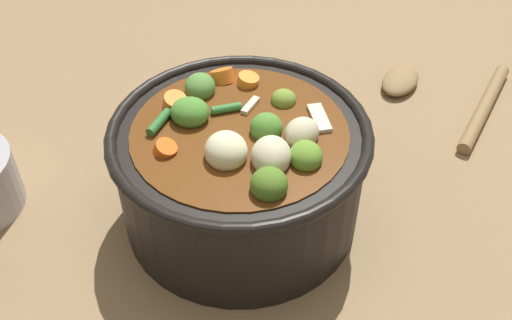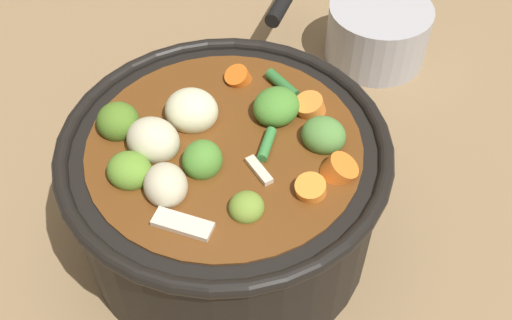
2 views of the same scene
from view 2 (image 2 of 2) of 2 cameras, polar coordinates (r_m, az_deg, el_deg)
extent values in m
plane|color=#8C704C|center=(0.58, -2.50, -6.73)|extent=(1.10, 1.10, 0.00)
cylinder|color=black|center=(0.53, -2.71, -3.07)|extent=(0.26, 0.26, 0.12)
torus|color=black|center=(0.49, -2.96, 1.30)|extent=(0.27, 0.27, 0.01)
cylinder|color=brown|center=(0.53, -2.73, -2.73)|extent=(0.22, 0.22, 0.11)
ellipsoid|color=#4C8C32|center=(0.50, 1.90, 4.98)|extent=(0.04, 0.04, 0.03)
ellipsoid|color=#508D33|center=(0.47, -4.74, -0.16)|extent=(0.04, 0.04, 0.03)
ellipsoid|color=olive|center=(0.47, -11.68, -1.00)|extent=(0.04, 0.04, 0.03)
ellipsoid|color=olive|center=(0.44, -0.90, -4.43)|extent=(0.03, 0.03, 0.02)
ellipsoid|color=#568D40|center=(0.49, 6.31, 2.30)|extent=(0.03, 0.04, 0.03)
ellipsoid|color=#527C26|center=(0.50, -12.69, 3.49)|extent=(0.04, 0.04, 0.03)
cylinder|color=orange|center=(0.47, 7.74, -0.97)|extent=(0.04, 0.04, 0.03)
cylinder|color=orange|center=(0.54, -1.65, 7.62)|extent=(0.03, 0.03, 0.02)
cylinder|color=orange|center=(0.45, 4.86, -3.09)|extent=(0.03, 0.02, 0.02)
cylinder|color=orange|center=(0.51, 5.08, 4.82)|extent=(0.04, 0.04, 0.02)
ellipsoid|color=beige|center=(0.45, -8.40, -2.33)|extent=(0.05, 0.05, 0.03)
ellipsoid|color=beige|center=(0.50, -6.01, 4.57)|extent=(0.05, 0.05, 0.04)
ellipsoid|color=beige|center=(0.48, -9.54, 1.81)|extent=(0.04, 0.05, 0.03)
cylinder|color=#38823C|center=(0.48, 1.01, 1.48)|extent=(0.03, 0.02, 0.01)
cylinder|color=#307033|center=(0.53, 2.58, 7.00)|extent=(0.02, 0.04, 0.01)
cube|color=beige|center=(0.44, -6.83, -5.95)|extent=(0.03, 0.05, 0.00)
cube|color=beige|center=(0.46, 0.29, -0.98)|extent=(0.02, 0.03, 0.00)
cylinder|color=#ADADB2|center=(0.75, 11.23, 11.55)|extent=(0.12, 0.12, 0.07)
camera|label=1|loc=(0.70, -51.70, 38.36)|focal=42.35mm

